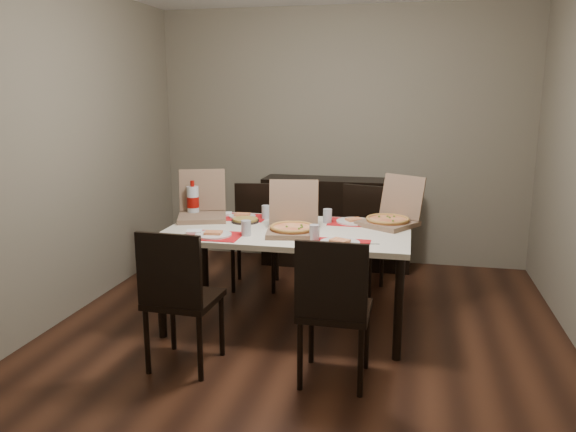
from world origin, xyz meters
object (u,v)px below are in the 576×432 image
Objects in this scene: chair_near_left at (179,294)px; pizza_box_center at (293,225)px; dip_bowl at (307,224)px; soda_bottle at (193,201)px; chair_near_right at (333,305)px; chair_far_left at (256,230)px; chair_far_right at (360,233)px; sideboard at (337,222)px; dining_table at (288,238)px.

chair_near_left is 0.99m from pizza_box_center.
dip_bowl is 0.99m from soda_bottle.
chair_near_left is 1.25m from soda_bottle.
chair_near_right is 8.29× the size of dip_bowl.
chair_near_right is at bearing -60.86° from chair_far_left.
chair_far_right is 8.29× the size of dip_bowl.
soda_bottle reaches higher than chair_far_left.
chair_near_right is (0.30, -2.46, 0.06)m from sideboard.
sideboard reaches higher than dining_table.
pizza_box_center reaches higher than chair_near_right.
dip_bowl is at bearing 57.97° from chair_near_left.
soda_bottle is at bearing -122.71° from chair_far_left.
soda_bottle is (-0.92, 0.38, 0.07)m from pizza_box_center.
dip_bowl is (-0.34, -0.81, 0.25)m from chair_far_right.
chair_near_right is 1.00× the size of chair_far_right.
soda_bottle is at bearing 172.43° from dip_bowl.
pizza_box_center is at bearing -60.44° from chair_far_left.
soda_bottle reaches higher than dip_bowl.
chair_near_left and chair_far_right have the same top height.
pizza_box_center is 1.00m from soda_bottle.
pizza_box_center is at bearing 118.59° from chair_near_right.
dip_bowl is (0.12, 0.14, 0.08)m from dining_table.
soda_bottle is at bearing -127.31° from sideboard.
chair_near_left is 8.29× the size of dip_bowl.
chair_far_left is at bearing 89.11° from chair_near_left.
sideboard reaches higher than dip_bowl.
chair_near_right is 0.89m from pizza_box_center.
chair_far_left is (-0.95, 1.70, 0.00)m from chair_near_right.
chair_far_left is 0.95m from chair_far_right.
chair_far_right is (-0.01, 1.80, 0.00)m from chair_near_right.
chair_near_right is at bearing -70.86° from dip_bowl.
chair_near_left is 1.00× the size of chair_near_right.
chair_far_right is (0.30, -0.66, 0.06)m from sideboard.
chair_far_left is (-0.48, 0.85, -0.17)m from dining_table.
dip_bowl is at bearing -49.57° from chair_far_left.
dining_table is at bearing -131.51° from dip_bowl.
chair_near_left is (-0.67, -2.48, 0.06)m from sideboard.
pizza_box_center reaches higher than chair_far_right.
dip_bowl reaches higher than dining_table.
sideboard is at bearing 97.05° from chair_near_right.
chair_far_right is (0.46, 0.94, -0.17)m from dining_table.
chair_near_left is 1.00× the size of chair_far_left.
chair_near_right is 1.80m from chair_far_right.
chair_near_left is 2.06m from chair_far_right.
pizza_box_center is 1.54× the size of soda_bottle.
chair_far_right is 0.91m from dip_bowl.
dining_table is 0.20m from dip_bowl.
pizza_box_center is 4.09× the size of dip_bowl.
chair_near_left reaches higher than dining_table.
pizza_box_center reaches higher than dip_bowl.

